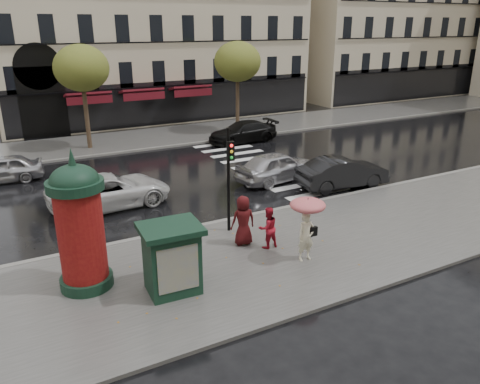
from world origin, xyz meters
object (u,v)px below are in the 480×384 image
morris_column (80,223)px  woman_red (268,228)px  man_burgundy (243,221)px  traffic_light (229,171)px  car_white (110,191)px  car_far_silver (1,169)px  car_silver (277,166)px  woman_umbrella (307,219)px  newsstand (172,258)px  car_black (243,132)px  car_darkgrey (343,173)px

morris_column → woman_red: bearing=-3.6°
man_burgundy → traffic_light: 1.99m
car_white → car_far_silver: 7.43m
morris_column → car_silver: bearing=29.5°
man_burgundy → traffic_light: bearing=-87.0°
woman_umbrella → traffic_light: bearing=109.8°
newsstand → car_black: newsstand is taller
woman_umbrella → car_white: bearing=118.4°
morris_column → traffic_light: bearing=14.8°
car_black → woman_umbrella: bearing=-22.2°
woman_umbrella → newsstand: 4.73m
morris_column → woman_umbrella: bearing=-14.7°
man_burgundy → morris_column: 5.80m
car_darkgrey → car_white: car_darkgrey is taller
morris_column → traffic_light: (5.75, 1.52, 0.37)m
man_burgundy → car_silver: (5.29, 5.92, -0.26)m
woman_red → woman_umbrella: bearing=113.5°
woman_red → car_silver: bearing=-125.9°
woman_umbrella → woman_red: (-0.64, 1.43, -0.75)m
woman_umbrella → man_burgundy: bearing=121.7°
woman_umbrella → woman_red: woman_umbrella is taller
woman_red → car_far_silver: (-8.08, 13.22, -0.19)m
woman_red → traffic_light: size_ratio=0.38×
morris_column → car_far_silver: size_ratio=1.08×
car_white → newsstand: bearing=174.4°
woman_red → man_burgundy: 0.94m
man_burgundy → car_silver: 7.94m
traffic_light → car_white: bearing=123.4°
woman_umbrella → car_silver: 9.00m
newsstand → car_darkgrey: 12.23m
traffic_light → woman_umbrella: bearing=-70.2°
woman_umbrella → car_far_silver: size_ratio=0.56×
newsstand → car_black: bearing=55.2°
car_silver → car_far_silver: car_silver is taller
woman_red → car_white: bearing=-61.5°
man_burgundy → car_black: 16.31m
car_silver → car_white: size_ratio=0.86×
car_far_silver → man_burgundy: bearing=34.4°
car_far_silver → woman_umbrella: bearing=34.6°
newsstand → car_silver: newsstand is taller
morris_column → newsstand: morris_column is taller
man_burgundy → car_far_silver: size_ratio=0.45×
morris_column → newsstand: size_ratio=2.06×
car_silver → man_burgundy: bearing=130.8°
woman_red → newsstand: size_ratio=0.72×
woman_umbrella → car_silver: size_ratio=0.50×
woman_red → man_burgundy: size_ratio=0.83×
morris_column → newsstand: (2.26, -1.52, -1.01)m
car_silver → traffic_light: bearing=124.4°
woman_red → morris_column: (-6.32, 0.40, 1.34)m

